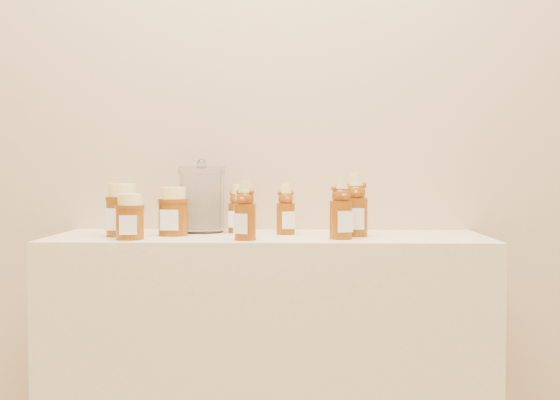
# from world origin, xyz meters

# --- Properties ---
(wall_back) EXTENTS (3.50, 0.02, 2.70)m
(wall_back) POSITION_xyz_m (0.00, 1.75, 1.35)
(wall_back) COLOR tan
(wall_back) RESTS_ON ground
(display_table) EXTENTS (1.20, 0.40, 0.90)m
(display_table) POSITION_xyz_m (0.00, 1.55, 0.45)
(display_table) COLOR beige
(display_table) RESTS_ON ground
(bear_bottle_back_left) EXTENTS (0.06, 0.06, 0.16)m
(bear_bottle_back_left) POSITION_xyz_m (-0.09, 1.63, 0.98)
(bear_bottle_back_left) COLOR #672F08
(bear_bottle_back_left) RESTS_ON display_table
(bear_bottle_back_mid) EXTENTS (0.07, 0.07, 0.16)m
(bear_bottle_back_mid) POSITION_xyz_m (0.05, 1.59, 0.98)
(bear_bottle_back_mid) COLOR #672F08
(bear_bottle_back_mid) RESTS_ON display_table
(bear_bottle_back_right) EXTENTS (0.07, 0.07, 0.20)m
(bear_bottle_back_right) POSITION_xyz_m (0.24, 1.53, 1.00)
(bear_bottle_back_right) COLOR #672F08
(bear_bottle_back_right) RESTS_ON display_table
(bear_bottle_front_left) EXTENTS (0.08, 0.08, 0.17)m
(bear_bottle_front_left) POSITION_xyz_m (-0.05, 1.42, 0.99)
(bear_bottle_front_left) COLOR #672F08
(bear_bottle_front_left) RESTS_ON display_table
(bear_bottle_front_right) EXTENTS (0.08, 0.08, 0.19)m
(bear_bottle_front_right) POSITION_xyz_m (0.20, 1.46, 0.99)
(bear_bottle_front_right) COLOR #672F08
(bear_bottle_front_right) RESTS_ON display_table
(honey_jar_left) EXTENTS (0.11, 0.11, 0.14)m
(honey_jar_left) POSITION_xyz_m (-0.40, 1.52, 0.97)
(honey_jar_left) COLOR #672F08
(honey_jar_left) RESTS_ON display_table
(honey_jar_back) EXTENTS (0.09, 0.09, 0.13)m
(honey_jar_back) POSITION_xyz_m (-0.26, 1.54, 0.97)
(honey_jar_back) COLOR #672F08
(honey_jar_back) RESTS_ON display_table
(honey_jar_front) EXTENTS (0.08, 0.08, 0.12)m
(honey_jar_front) POSITION_xyz_m (-0.36, 1.43, 0.96)
(honey_jar_front) COLOR #672F08
(honey_jar_front) RESTS_ON display_table
(glass_canister) EXTENTS (0.16, 0.16, 0.21)m
(glass_canister) POSITION_xyz_m (-0.20, 1.64, 1.00)
(glass_canister) COLOR white
(glass_canister) RESTS_ON display_table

